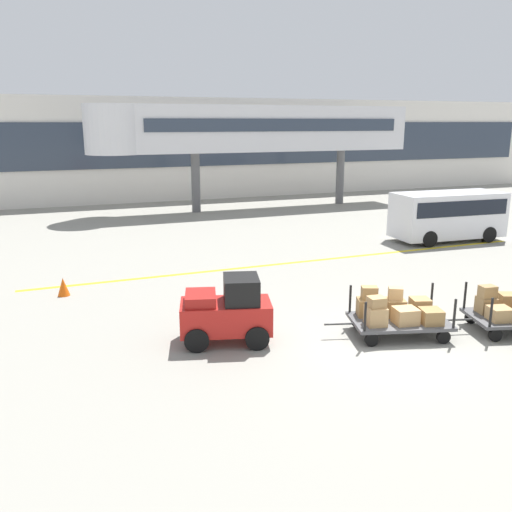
# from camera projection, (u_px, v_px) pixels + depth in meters

# --- Properties ---
(ground_plane) EXTENTS (120.00, 120.00, 0.00)m
(ground_plane) POSITION_uv_depth(u_px,v_px,m) (383.00, 342.00, 12.76)
(ground_plane) COLOR gray
(apron_lead_line) EXTENTS (19.56, 0.36, 0.01)m
(apron_lead_line) POSITION_uv_depth(u_px,v_px,m) (302.00, 262.00, 20.04)
(apron_lead_line) COLOR yellow
(apron_lead_line) RESTS_ON ground_plane
(terminal_building) EXTENTS (60.63, 2.51, 6.58)m
(terminal_building) POSITION_uv_depth(u_px,v_px,m) (159.00, 149.00, 35.47)
(terminal_building) COLOR silver
(terminal_building) RESTS_ON ground_plane
(jet_bridge) EXTENTS (19.14, 3.00, 5.97)m
(jet_bridge) POSITION_uv_depth(u_px,v_px,m) (244.00, 129.00, 31.06)
(jet_bridge) COLOR silver
(jet_bridge) RESTS_ON ground_plane
(baggage_tug) EXTENTS (2.32, 1.70, 1.58)m
(baggage_tug) POSITION_uv_depth(u_px,v_px,m) (227.00, 311.00, 12.59)
(baggage_tug) COLOR red
(baggage_tug) RESTS_ON ground_plane
(baggage_cart_lead) EXTENTS (3.08, 1.97, 1.15)m
(baggage_cart_lead) POSITION_uv_depth(u_px,v_px,m) (396.00, 313.00, 13.04)
(baggage_cart_lead) COLOR #4C4C4F
(baggage_cart_lead) RESTS_ON ground_plane
(shuttle_van) EXTENTS (4.91, 2.21, 2.10)m
(shuttle_van) POSITION_uv_depth(u_px,v_px,m) (448.00, 212.00, 23.37)
(shuttle_van) COLOR silver
(shuttle_van) RESTS_ON ground_plane
(safety_cone_near) EXTENTS (0.36, 0.36, 0.55)m
(safety_cone_near) POSITION_uv_depth(u_px,v_px,m) (63.00, 287.00, 16.08)
(safety_cone_near) COLOR #EA590F
(safety_cone_near) RESTS_ON ground_plane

